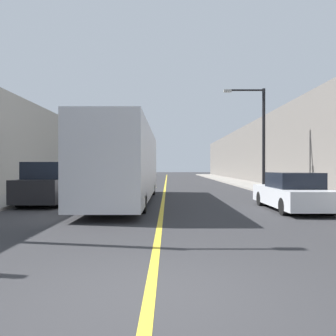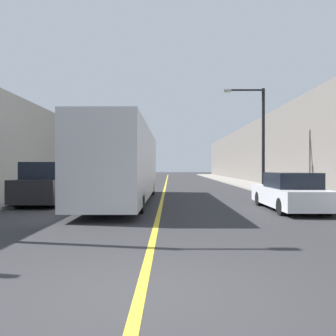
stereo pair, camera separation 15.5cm
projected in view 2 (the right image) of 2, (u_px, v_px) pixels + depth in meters
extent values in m
plane|color=#2D2D30|center=(140.00, 296.00, 4.33)|extent=(200.00, 200.00, 0.00)
cube|color=gray|center=(92.00, 182.00, 34.38)|extent=(3.13, 72.00, 0.13)
cube|color=gray|center=(240.00, 182.00, 34.29)|extent=(3.13, 72.00, 0.13)
cube|color=gray|center=(58.00, 153.00, 34.38)|extent=(4.00, 72.00, 6.27)
cube|color=#66605B|center=(274.00, 152.00, 34.26)|extent=(4.00, 72.00, 6.59)
cube|color=gold|center=(166.00, 183.00, 34.33)|extent=(0.16, 72.00, 0.01)
cube|color=silver|center=(125.00, 163.00, 16.03)|extent=(2.44, 12.70, 3.22)
cube|color=black|center=(96.00, 142.00, 9.71)|extent=(2.07, 0.04, 1.45)
cylinder|color=black|center=(85.00, 200.00, 12.10)|extent=(0.54, 0.96, 0.96)
cylinder|color=black|center=(137.00, 200.00, 12.09)|extent=(0.54, 0.96, 0.96)
cylinder|color=black|center=(119.00, 187.00, 19.98)|extent=(0.54, 0.96, 0.96)
cylinder|color=black|center=(150.00, 187.00, 19.97)|extent=(0.54, 0.96, 0.96)
cube|color=black|center=(52.00, 189.00, 15.27)|extent=(1.90, 4.96, 0.98)
cube|color=black|center=(50.00, 170.00, 15.02)|extent=(1.68, 2.73, 0.73)
cube|color=black|center=(29.00, 188.00, 12.82)|extent=(1.62, 0.04, 0.44)
cylinder|color=black|center=(21.00, 199.00, 13.74)|extent=(0.42, 0.68, 0.68)
cylinder|color=black|center=(56.00, 199.00, 13.73)|extent=(0.42, 0.68, 0.68)
cylinder|color=black|center=(48.00, 193.00, 16.81)|extent=(0.42, 0.68, 0.68)
cylinder|color=black|center=(77.00, 194.00, 16.80)|extent=(0.42, 0.68, 0.68)
cube|color=silver|center=(290.00, 196.00, 12.97)|extent=(1.84, 4.69, 0.70)
cube|color=black|center=(292.00, 180.00, 12.73)|extent=(1.62, 2.11, 0.60)
cube|color=black|center=(316.00, 199.00, 10.66)|extent=(1.56, 0.04, 0.32)
cylinder|color=black|center=(284.00, 207.00, 11.52)|extent=(0.40, 0.62, 0.62)
cylinder|color=black|center=(325.00, 207.00, 11.51)|extent=(0.40, 0.62, 0.62)
cylinder|color=black|center=(261.00, 199.00, 14.43)|extent=(0.40, 0.62, 0.62)
cylinder|color=black|center=(294.00, 199.00, 14.42)|extent=(0.40, 0.62, 0.62)
cylinder|color=black|center=(263.00, 140.00, 21.35)|extent=(0.20, 0.20, 6.70)
cylinder|color=black|center=(245.00, 90.00, 21.35)|extent=(2.37, 0.12, 0.12)
cube|color=#999993|center=(227.00, 91.00, 21.35)|extent=(0.50, 0.24, 0.16)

